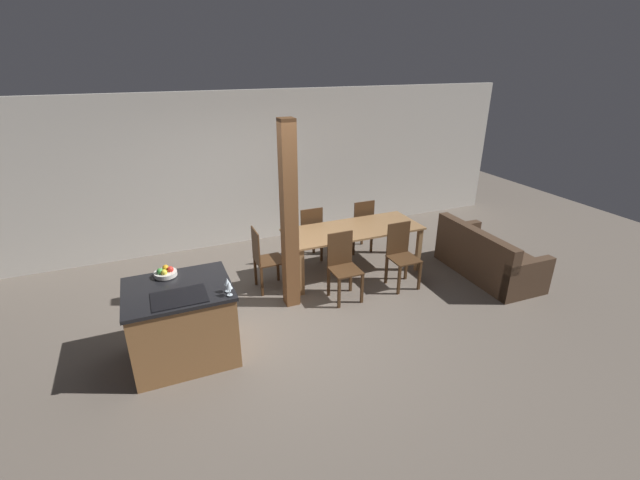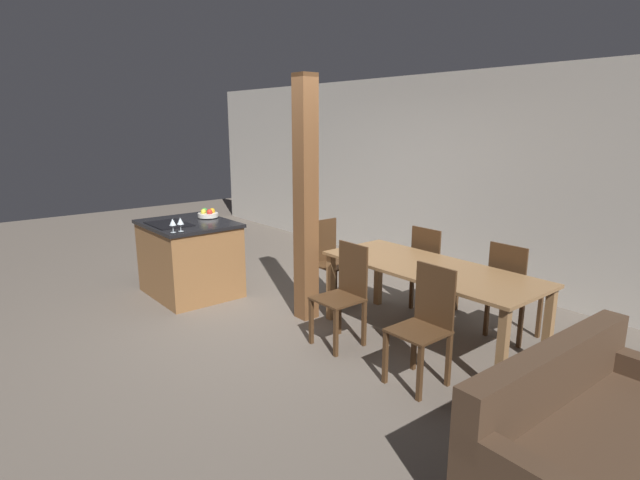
# 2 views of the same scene
# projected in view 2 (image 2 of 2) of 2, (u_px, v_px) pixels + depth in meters

# --- Properties ---
(ground_plane) EXTENTS (16.00, 16.00, 0.00)m
(ground_plane) POSITION_uv_depth(u_px,v_px,m) (271.00, 318.00, 5.41)
(ground_plane) COLOR #665B51
(wall_back) EXTENTS (11.20, 0.08, 2.70)m
(wall_back) POSITION_uv_depth(u_px,v_px,m) (437.00, 176.00, 6.81)
(wall_back) COLOR beige
(wall_back) RESTS_ON ground_plane
(kitchen_island) EXTENTS (1.14, 0.94, 0.91)m
(kitchen_island) POSITION_uv_depth(u_px,v_px,m) (190.00, 258.00, 6.09)
(kitchen_island) COLOR olive
(kitchen_island) RESTS_ON ground_plane
(fruit_bowl) EXTENTS (0.25, 0.25, 0.11)m
(fruit_bowl) POSITION_uv_depth(u_px,v_px,m) (208.00, 214.00, 6.23)
(fruit_bowl) COLOR silver
(fruit_bowl) RESTS_ON kitchen_island
(wine_glass_near) EXTENTS (0.07, 0.07, 0.15)m
(wine_glass_near) POSITION_uv_depth(u_px,v_px,m) (173.00, 222.00, 5.34)
(wine_glass_near) COLOR silver
(wine_glass_near) RESTS_ON kitchen_island
(wine_glass_middle) EXTENTS (0.07, 0.07, 0.15)m
(wine_glass_middle) POSITION_uv_depth(u_px,v_px,m) (180.00, 221.00, 5.39)
(wine_glass_middle) COLOR silver
(wine_glass_middle) RESTS_ON kitchen_island
(dining_table) EXTENTS (2.13, 0.85, 0.75)m
(dining_table) POSITION_uv_depth(u_px,v_px,m) (429.00, 276.00, 4.71)
(dining_table) COLOR olive
(dining_table) RESTS_ON ground_plane
(dining_chair_near_left) EXTENTS (0.40, 0.40, 0.96)m
(dining_chair_near_left) POSITION_uv_depth(u_px,v_px,m) (344.00, 293.00, 4.70)
(dining_chair_near_left) COLOR #472D19
(dining_chair_near_left) RESTS_ON ground_plane
(dining_chair_near_right) EXTENTS (0.40, 0.40, 0.96)m
(dining_chair_near_right) POSITION_uv_depth(u_px,v_px,m) (425.00, 324.00, 3.98)
(dining_chair_near_right) COLOR #472D19
(dining_chair_near_right) RESTS_ON ground_plane
(dining_chair_far_left) EXTENTS (0.40, 0.40, 0.96)m
(dining_chair_far_left) POSITION_uv_depth(u_px,v_px,m) (431.00, 268.00, 5.50)
(dining_chair_far_left) COLOR #472D19
(dining_chair_far_left) RESTS_ON ground_plane
(dining_chair_far_right) EXTENTS (0.40, 0.40, 0.96)m
(dining_chair_far_right) POSITION_uv_depth(u_px,v_px,m) (511.00, 290.00, 4.78)
(dining_chair_far_right) COLOR #472D19
(dining_chair_far_right) RESTS_ON ground_plane
(dining_chair_head_end) EXTENTS (0.40, 0.40, 0.96)m
(dining_chair_head_end) POSITION_uv_depth(u_px,v_px,m) (330.00, 260.00, 5.82)
(dining_chair_head_end) COLOR #472D19
(dining_chair_head_end) RESTS_ON ground_plane
(couch) EXTENTS (0.85, 1.70, 0.81)m
(couch) POSITION_uv_depth(u_px,v_px,m) (594.00, 450.00, 2.79)
(couch) COLOR #473323
(couch) RESTS_ON ground_plane
(timber_post) EXTENTS (0.19, 0.19, 2.54)m
(timber_post) POSITION_uv_depth(u_px,v_px,m) (306.00, 202.00, 5.15)
(timber_post) COLOR brown
(timber_post) RESTS_ON ground_plane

